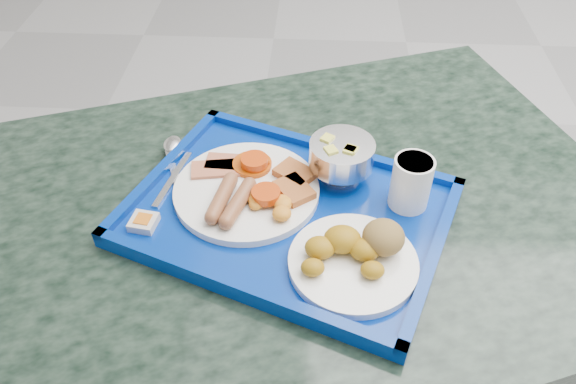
{
  "coord_description": "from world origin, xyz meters",
  "views": [
    {
      "loc": [
        -1.12,
        -1.27,
        1.36
      ],
      "look_at": [
        -1.15,
        -0.64,
        0.78
      ],
      "focal_mm": 35.0,
      "sensor_mm": 36.0,
      "label": 1
    }
  ],
  "objects_px": {
    "table": "(277,282)",
    "bread_plate": "(356,254)",
    "tray": "(288,213)",
    "fruit_bowl": "(342,155)",
    "juice_cup": "(411,181)",
    "main_plate": "(250,189)"
  },
  "relations": [
    {
      "from": "table",
      "to": "bread_plate",
      "type": "distance_m",
      "value": 0.28
    },
    {
      "from": "bread_plate",
      "to": "juice_cup",
      "type": "xyz_separation_m",
      "value": [
        0.09,
        0.13,
        0.03
      ]
    },
    {
      "from": "table",
      "to": "bread_plate",
      "type": "bearing_deg",
      "value": -43.23
    },
    {
      "from": "table",
      "to": "juice_cup",
      "type": "height_order",
      "value": "juice_cup"
    },
    {
      "from": "table",
      "to": "tray",
      "type": "xyz_separation_m",
      "value": [
        0.02,
        -0.02,
        0.2
      ]
    },
    {
      "from": "fruit_bowl",
      "to": "main_plate",
      "type": "bearing_deg",
      "value": -160.72
    },
    {
      "from": "table",
      "to": "bread_plate",
      "type": "relative_size",
      "value": 7.37
    },
    {
      "from": "main_plate",
      "to": "fruit_bowl",
      "type": "bearing_deg",
      "value": 19.28
    },
    {
      "from": "tray",
      "to": "fruit_bowl",
      "type": "relative_size",
      "value": 5.43
    },
    {
      "from": "tray",
      "to": "fruit_bowl",
      "type": "bearing_deg",
      "value": 45.75
    },
    {
      "from": "fruit_bowl",
      "to": "juice_cup",
      "type": "xyz_separation_m",
      "value": [
        0.11,
        -0.06,
        -0.0
      ]
    },
    {
      "from": "tray",
      "to": "bread_plate",
      "type": "relative_size",
      "value": 3.12
    },
    {
      "from": "main_plate",
      "to": "bread_plate",
      "type": "bearing_deg",
      "value": -38.89
    },
    {
      "from": "fruit_bowl",
      "to": "table",
      "type": "bearing_deg",
      "value": -146.93
    },
    {
      "from": "table",
      "to": "fruit_bowl",
      "type": "relative_size",
      "value": 12.84
    },
    {
      "from": "table",
      "to": "juice_cup",
      "type": "relative_size",
      "value": 15.68
    },
    {
      "from": "tray",
      "to": "juice_cup",
      "type": "xyz_separation_m",
      "value": [
        0.19,
        0.03,
        0.05
      ]
    },
    {
      "from": "fruit_bowl",
      "to": "juice_cup",
      "type": "height_order",
      "value": "juice_cup"
    },
    {
      "from": "table",
      "to": "fruit_bowl",
      "type": "bearing_deg",
      "value": 33.07
    },
    {
      "from": "juice_cup",
      "to": "tray",
      "type": "bearing_deg",
      "value": -171.59
    },
    {
      "from": "table",
      "to": "fruit_bowl",
      "type": "height_order",
      "value": "fruit_bowl"
    },
    {
      "from": "tray",
      "to": "fruit_bowl",
      "type": "distance_m",
      "value": 0.13
    }
  ]
}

